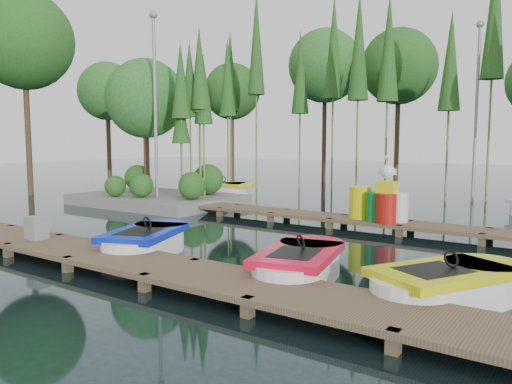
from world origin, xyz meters
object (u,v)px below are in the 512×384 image
Objects in this scene: boat_yellow_far at (220,190)px; utility_cabinet at (36,228)px; drum_cluster at (387,202)px; boat_blue at (146,243)px; yellow_barrel at (360,203)px; island at (156,123)px; boat_red at (299,267)px.

boat_yellow_far is 6.33× the size of utility_cabinet.
utility_cabinet is 0.28× the size of drum_cluster.
yellow_barrel is at bearing 45.44° from boat_blue.
yellow_barrel is at bearing -24.89° from boat_yellow_far.
island is 9.38m from yellow_barrel.
island is 2.07× the size of boat_yellow_far.
island is 2.23× the size of boat_blue.
boat_red is 0.90× the size of boat_yellow_far.
yellow_barrel is at bearing 169.96° from drum_cluster.
drum_cluster is (9.87, -0.94, -2.34)m from island.
boat_red is 5.73× the size of utility_cabinet.
utility_cabinet is at bearing -172.67° from boat_blue.
boat_blue is 6.34m from yellow_barrel.
utility_cabinet is (4.23, -7.79, -2.63)m from island.
boat_yellow_far is at bearing 155.64° from drum_cluster.
boat_blue is at bearing -58.31° from boat_yellow_far.
boat_yellow_far is 9.37m from yellow_barrel.
boat_blue is 0.93× the size of boat_yellow_far.
boat_blue is 1.64× the size of drum_cluster.
boat_blue is 6.60m from drum_cluster.
yellow_barrel is (4.79, 7.00, 0.20)m from utility_cabinet.
boat_blue is 2.57m from utility_cabinet.
boat_yellow_far reaches higher than boat_blue.
boat_red is at bearing -44.14° from boat_yellow_far.
yellow_barrel reaches higher than utility_cabinet.
island is at bearing 174.56° from drum_cluster.
boat_red is at bearing -31.90° from island.
boat_yellow_far reaches higher than utility_cabinet.
boat_yellow_far is at bearing 100.05° from boat_blue.
yellow_barrel is (8.44, -4.05, 0.44)m from boat_yellow_far.
island is 7.34× the size of yellow_barrel.
boat_blue is 1.03× the size of boat_red.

